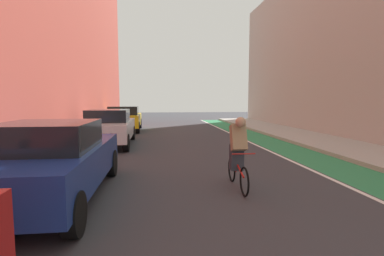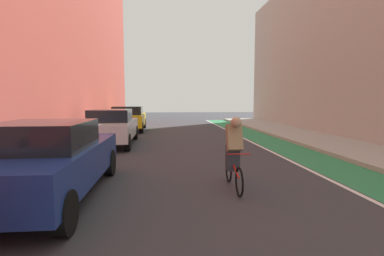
% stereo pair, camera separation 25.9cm
% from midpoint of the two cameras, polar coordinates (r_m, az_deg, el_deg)
% --- Properties ---
extents(ground_plane, '(70.74, 70.74, 0.00)m').
position_cam_midpoint_polar(ground_plane, '(9.31, 2.79, -6.40)').
color(ground_plane, '#38383D').
extents(bike_lane_paint, '(1.60, 32.16, 0.00)m').
position_cam_midpoint_polar(bike_lane_paint, '(12.25, 18.76, -3.77)').
color(bike_lane_paint, '#2D8451').
rests_on(bike_lane_paint, ground).
extents(lane_divider_stripe, '(0.12, 32.16, 0.00)m').
position_cam_midpoint_polar(lane_divider_stripe, '(11.91, 14.80, -3.92)').
color(lane_divider_stripe, white).
rests_on(lane_divider_stripe, ground).
extents(sidewalk_right, '(2.91, 32.16, 0.14)m').
position_cam_midpoint_polar(sidewalk_right, '(13.32, 27.66, -3.08)').
color(sidewalk_right, '#A8A59E').
rests_on(sidewalk_right, ground).
extents(building_facade_right, '(2.40, 28.16, 10.01)m').
position_cam_midpoint_polar(building_facade_right, '(16.65, 32.51, 15.39)').
color(building_facade_right, '#B2ADA3').
rests_on(building_facade_right, ground).
extents(parked_sedan_blue, '(1.89, 4.42, 1.53)m').
position_cam_midpoint_polar(parked_sedan_blue, '(6.19, -25.55, -5.67)').
color(parked_sedan_blue, navy).
rests_on(parked_sedan_blue, ground).
extents(parked_sedan_white, '(1.92, 4.38, 1.53)m').
position_cam_midpoint_polar(parked_sedan_white, '(12.71, -15.09, 0.23)').
color(parked_sedan_white, silver).
rests_on(parked_sedan_white, ground).
extents(parked_sedan_yellow_cab, '(2.06, 4.25, 1.53)m').
position_cam_midpoint_polar(parked_sedan_yellow_cab, '(18.37, -12.14, 1.91)').
color(parked_sedan_yellow_cab, yellow).
rests_on(parked_sedan_yellow_cab, ground).
extents(cyclist_mid, '(0.48, 1.65, 1.58)m').
position_cam_midpoint_polar(cyclist_mid, '(6.33, 9.42, -4.43)').
color(cyclist_mid, black).
rests_on(cyclist_mid, ground).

